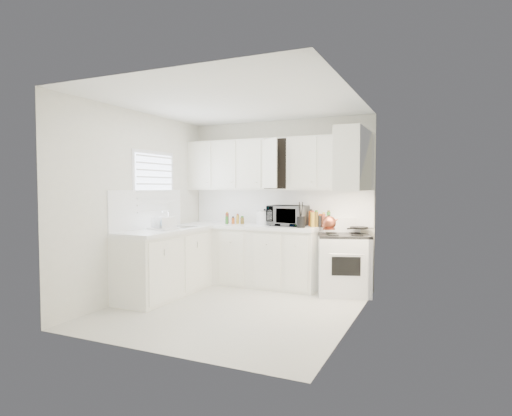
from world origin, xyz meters
The scene contains 35 objects.
floor centered at (0.00, 0.00, 0.00)m, with size 3.20×3.20×0.00m, color silver.
ceiling centered at (0.00, 0.00, 2.60)m, with size 3.20×3.20×0.00m, color white.
wall_back centered at (0.00, 1.60, 1.30)m, with size 3.00×3.00×0.00m, color white.
wall_front centered at (0.00, -1.60, 1.30)m, with size 3.00×3.00×0.00m, color white.
wall_left centered at (-1.50, 0.00, 1.30)m, with size 3.20×3.20×0.00m, color white.
wall_right centered at (1.50, 0.00, 1.30)m, with size 3.20×3.20×0.00m, color white.
window_blinds centered at (-1.48, 0.35, 1.55)m, with size 0.06×0.96×1.06m, color white, non-canonical shape.
lower_cabinets_back centered at (-0.39, 1.30, 0.45)m, with size 2.22×0.60×0.90m, color white, non-canonical shape.
lower_cabinets_left centered at (-1.20, 0.20, 0.45)m, with size 0.60×1.60×0.90m, color white, non-canonical shape.
countertop_back centered at (-0.39, 1.29, 0.93)m, with size 2.24×0.64×0.05m, color white.
countertop_left centered at (-1.19, 0.20, 0.93)m, with size 0.64×1.62×0.05m, color white.
backsplash_back centered at (0.00, 1.59, 1.23)m, with size 2.98×0.02×0.55m, color white.
backsplash_left centered at (-1.49, 0.20, 1.23)m, with size 0.02×1.60×0.55m, color white.
upper_cabinets_back centered at (0.00, 1.44, 1.50)m, with size 3.00×0.33×0.80m, color white, non-canonical shape.
upper_cabinets_right centered at (1.33, 0.82, 1.50)m, with size 0.33×0.90×0.80m, color white, non-canonical shape.
sink centered at (-1.19, 0.55, 1.07)m, with size 0.42×0.38×0.30m, color gray, non-canonical shape.
stove centered at (1.12, 1.28, 0.56)m, with size 0.72×0.59×1.11m, color white, non-canonical shape.
tea_kettle centered at (0.94, 1.12, 1.05)m, with size 0.25×0.21×0.23m, color maroon, non-canonical shape.
frying_pan centered at (1.30, 1.44, 0.97)m, with size 0.26×0.44×0.04m, color black, non-canonical shape.
microwave centered at (0.23, 1.39, 1.14)m, with size 0.57×0.31×0.38m, color gray.
rice_cooker centered at (-0.16, 1.40, 1.08)m, with size 0.25×0.25×0.25m, color white, non-canonical shape.
paper_towel centered at (0.04, 1.47, 1.08)m, with size 0.12×0.12×0.27m, color white.
utensil_crock centered at (0.51, 1.16, 1.15)m, with size 0.13×0.13×0.39m, color black, non-canonical shape.
dish_rack centered at (-1.16, 0.11, 1.05)m, with size 0.38×0.28×0.21m, color white, non-canonical shape.
spice_left_0 centered at (-0.85, 1.42, 1.02)m, with size 0.06×0.06×0.13m, color maroon.
spice_left_1 centered at (-0.78, 1.33, 1.02)m, with size 0.06×0.06×0.13m, color #2B6923.
spice_left_2 centered at (-0.70, 1.42, 1.02)m, with size 0.06×0.06×0.13m, color #C7541A.
spice_left_3 centered at (-0.62, 1.33, 1.02)m, with size 0.06×0.06×0.13m, color gold.
spice_left_4 centered at (-0.55, 1.42, 1.02)m, with size 0.06×0.06×0.13m, color brown.
sauce_right_0 centered at (0.58, 1.46, 1.05)m, with size 0.06×0.06×0.19m, color #C7541A.
sauce_right_1 centered at (0.64, 1.40, 1.05)m, with size 0.06×0.06×0.19m, color gold.
sauce_right_2 centered at (0.69, 1.46, 1.05)m, with size 0.06×0.06×0.19m, color brown.
sauce_right_3 centered at (0.74, 1.40, 1.05)m, with size 0.06×0.06×0.19m, color black.
sauce_right_4 centered at (0.80, 1.46, 1.05)m, with size 0.06×0.06×0.19m, color maroon.
sauce_right_5 centered at (0.85, 1.40, 1.05)m, with size 0.06×0.06×0.19m, color #2B6923.
Camera 1 is at (2.44, -4.74, 1.54)m, focal length 29.75 mm.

